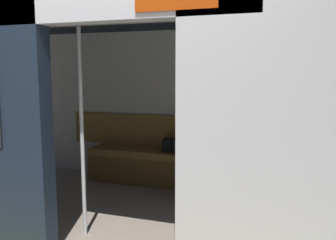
{
  "coord_description": "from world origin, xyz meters",
  "views": [
    {
      "loc": [
        -1.26,
        2.35,
        1.52
      ],
      "look_at": [
        -0.09,
        -1.14,
        1.02
      ],
      "focal_mm": 38.11,
      "sensor_mm": 36.0,
      "label": 1
    }
  ],
  "objects_px": {
    "bench_seat": "(183,161)",
    "book": "(226,155)",
    "grab_pole_door": "(82,127)",
    "person_seated": "(198,138)",
    "handbag": "(173,145)",
    "train_car": "(152,79)"
  },
  "relations": [
    {
      "from": "handbag",
      "to": "book",
      "type": "distance_m",
      "value": 0.71
    },
    {
      "from": "person_seated",
      "to": "book",
      "type": "xyz_separation_m",
      "value": [
        -0.34,
        -0.07,
        -0.2
      ]
    },
    {
      "from": "train_car",
      "to": "grab_pole_door",
      "type": "xyz_separation_m",
      "value": [
        0.4,
        0.71,
        -0.42
      ]
    },
    {
      "from": "bench_seat",
      "to": "person_seated",
      "type": "bearing_deg",
      "value": 166.37
    },
    {
      "from": "book",
      "to": "train_car",
      "type": "bearing_deg",
      "value": 50.47
    },
    {
      "from": "handbag",
      "to": "grab_pole_door",
      "type": "distance_m",
      "value": 1.74
    },
    {
      "from": "train_car",
      "to": "book",
      "type": "bearing_deg",
      "value": -124.92
    },
    {
      "from": "train_car",
      "to": "grab_pole_door",
      "type": "relative_size",
      "value": 3.12
    },
    {
      "from": "bench_seat",
      "to": "grab_pole_door",
      "type": "distance_m",
      "value": 1.81
    },
    {
      "from": "bench_seat",
      "to": "grab_pole_door",
      "type": "bearing_deg",
      "value": 73.14
    },
    {
      "from": "bench_seat",
      "to": "person_seated",
      "type": "relative_size",
      "value": 2.2
    },
    {
      "from": "book",
      "to": "handbag",
      "type": "bearing_deg",
      "value": -5.82
    },
    {
      "from": "bench_seat",
      "to": "book",
      "type": "bearing_deg",
      "value": -178.32
    },
    {
      "from": "book",
      "to": "bench_seat",
      "type": "bearing_deg",
      "value": -2.94
    },
    {
      "from": "handbag",
      "to": "book",
      "type": "bearing_deg",
      "value": 178.79
    },
    {
      "from": "bench_seat",
      "to": "book",
      "type": "relative_size",
      "value": 11.97
    },
    {
      "from": "bench_seat",
      "to": "handbag",
      "type": "xyz_separation_m",
      "value": [
        0.15,
        -0.03,
        0.19
      ]
    },
    {
      "from": "bench_seat",
      "to": "handbag",
      "type": "height_order",
      "value": "handbag"
    },
    {
      "from": "bench_seat",
      "to": "book",
      "type": "xyz_separation_m",
      "value": [
        -0.56,
        -0.02,
        0.12
      ]
    },
    {
      "from": "train_car",
      "to": "grab_pole_door",
      "type": "bearing_deg",
      "value": 60.32
    },
    {
      "from": "bench_seat",
      "to": "book",
      "type": "height_order",
      "value": "book"
    },
    {
      "from": "book",
      "to": "grab_pole_door",
      "type": "bearing_deg",
      "value": 52.68
    }
  ]
}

